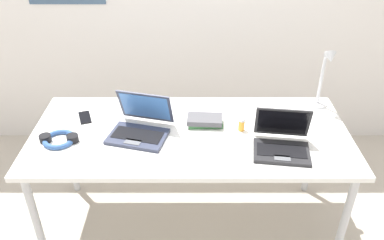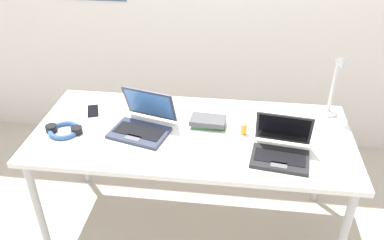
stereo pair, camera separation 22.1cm
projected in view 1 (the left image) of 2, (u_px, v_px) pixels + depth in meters
ground_plane at (192, 223)px, 2.65m from camera, size 12.00×12.00×0.00m
desk at (192, 140)px, 2.28m from camera, size 1.80×0.80×0.74m
desk_lamp at (325, 79)px, 2.38m from camera, size 0.12×0.18×0.40m
laptop_near_lamp at (283, 143)px, 2.09m from camera, size 0.32×0.30×0.21m
laptop_mid_desk at (142, 127)px, 2.21m from camera, size 0.38×0.36×0.22m
computer_mouse at (286, 125)px, 2.28m from camera, size 0.09×0.11×0.03m
cell_phone at (87, 117)px, 2.38m from camera, size 0.11×0.15×0.01m
headphones at (61, 139)px, 2.17m from camera, size 0.21×0.18×0.04m
pill_bottle at (243, 124)px, 2.24m from camera, size 0.04×0.04×0.08m
book_stack at (207, 120)px, 2.31m from camera, size 0.21×0.14×0.05m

